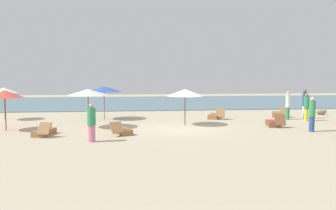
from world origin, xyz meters
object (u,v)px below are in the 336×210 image
object	(u,v)px
person_3	(306,107)
lounger_3	(277,114)
lounger_4	(44,132)
person_1	(92,123)
umbrella_5	(5,94)
person_0	(304,103)
umbrella_1	(104,89)
umbrella_3	(185,93)
lounger_1	(273,123)
lounger_2	(122,131)
person_5	(312,114)
lounger_0	(215,116)
dog	(322,112)
umbrella_2	(88,92)
person_4	(288,105)
umbrella_4	(4,90)

from	to	relation	value
person_3	lounger_3	bearing A→B (deg)	109.56
lounger_4	person_1	distance (m)	3.18
umbrella_5	person_0	bearing A→B (deg)	9.42
person_1	umbrella_1	bearing A→B (deg)	89.65
umbrella_3	lounger_3	bearing A→B (deg)	25.85
person_0	lounger_1	bearing A→B (deg)	-137.63
person_1	lounger_2	bearing A→B (deg)	56.71
person_5	person_0	bearing A→B (deg)	67.32
person_5	lounger_4	bearing A→B (deg)	178.65
umbrella_5	lounger_0	world-z (taller)	umbrella_5
lounger_4	dog	bearing A→B (deg)	20.36
umbrella_1	umbrella_2	distance (m)	3.57
lounger_1	dog	world-z (taller)	lounger_1
lounger_1	person_4	xyz separation A→B (m)	(2.04, 2.69, 0.77)
umbrella_1	umbrella_4	distance (m)	6.34
umbrella_5	person_1	world-z (taller)	umbrella_5
umbrella_4	umbrella_3	bearing A→B (deg)	-17.49
lounger_1	lounger_3	bearing A→B (deg)	64.62
umbrella_1	lounger_3	world-z (taller)	umbrella_1
umbrella_4	lounger_2	bearing A→B (deg)	-39.12
lounger_1	person_1	bearing A→B (deg)	-159.74
umbrella_2	person_5	bearing A→B (deg)	-12.43
lounger_4	person_1	world-z (taller)	person_1
umbrella_5	lounger_2	bearing A→B (deg)	-16.14
umbrella_1	lounger_0	size ratio (longest dim) A/B	1.27
lounger_0	person_3	distance (m)	5.75
lounger_4	person_0	world-z (taller)	person_0
lounger_1	person_4	bearing A→B (deg)	52.83
person_4	person_5	world-z (taller)	person_4
lounger_0	person_0	xyz separation A→B (m)	(5.84, -0.69, 0.83)
dog	umbrella_1	bearing A→B (deg)	-176.79
lounger_4	person_1	bearing A→B (deg)	-37.58
person_1	lounger_0	bearing A→B (deg)	45.31
umbrella_2	umbrella_4	xyz separation A→B (m)	(-5.70, 3.92, -0.07)
umbrella_2	person_3	bearing A→B (deg)	5.99
person_1	person_4	xyz separation A→B (m)	(11.80, 6.29, 0.10)
dog	person_3	bearing A→B (deg)	-131.94
umbrella_4	person_4	world-z (taller)	umbrella_4
person_3	person_4	bearing A→B (deg)	138.17
umbrella_3	umbrella_5	distance (m)	9.69
umbrella_2	lounger_4	xyz separation A→B (m)	(-1.88, -2.23, -1.80)
person_4	umbrella_3	bearing A→B (deg)	-165.91
lounger_4	person_3	xyz separation A→B (m)	(15.13, 3.62, 0.72)
umbrella_2	umbrella_3	bearing A→B (deg)	4.41
lounger_3	person_4	bearing A→B (deg)	-90.37
lounger_1	lounger_4	distance (m)	12.34
dog	person_1	bearing A→B (deg)	-151.02
lounger_4	lounger_1	bearing A→B (deg)	7.96
person_5	umbrella_1	bearing A→B (deg)	150.99
person_1	person_0	bearing A→B (deg)	26.90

